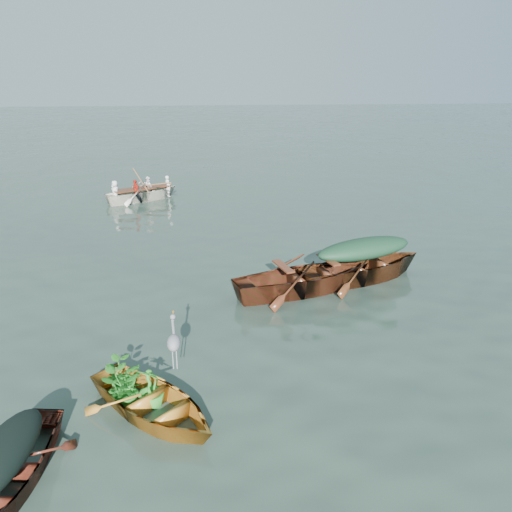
{
  "coord_description": "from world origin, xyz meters",
  "views": [
    {
      "loc": [
        -0.71,
        -10.71,
        5.12
      ],
      "look_at": [
        0.67,
        1.59,
        0.5
      ],
      "focal_mm": 35.0,
      "sensor_mm": 36.0,
      "label": 1
    }
  ],
  "objects_px": {
    "green_tarp_boat": "(362,280)",
    "heron": "(174,351)",
    "rowed_boat": "(143,201)",
    "yellow_dinghy": "(154,415)",
    "dark_covered_boat": "(9,489)",
    "open_wooden_boat": "(305,292)"
  },
  "relations": [
    {
      "from": "yellow_dinghy",
      "to": "heron",
      "type": "xyz_separation_m",
      "value": [
        0.36,
        0.42,
        0.89
      ]
    },
    {
      "from": "dark_covered_boat",
      "to": "rowed_boat",
      "type": "bearing_deg",
      "value": 98.31
    },
    {
      "from": "green_tarp_boat",
      "to": "heron",
      "type": "bearing_deg",
      "value": 115.61
    },
    {
      "from": "green_tarp_boat",
      "to": "open_wooden_boat",
      "type": "xyz_separation_m",
      "value": [
        -1.62,
        -0.55,
        0.0
      ]
    },
    {
      "from": "yellow_dinghy",
      "to": "dark_covered_boat",
      "type": "relative_size",
      "value": 0.97
    },
    {
      "from": "yellow_dinghy",
      "to": "green_tarp_boat",
      "type": "xyz_separation_m",
      "value": [
        4.95,
        4.9,
        0.0
      ]
    },
    {
      "from": "dark_covered_boat",
      "to": "green_tarp_boat",
      "type": "xyz_separation_m",
      "value": [
        6.72,
        6.18,
        0.0
      ]
    },
    {
      "from": "open_wooden_boat",
      "to": "dark_covered_boat",
      "type": "bearing_deg",
      "value": 122.39
    },
    {
      "from": "yellow_dinghy",
      "to": "open_wooden_boat",
      "type": "xyz_separation_m",
      "value": [
        3.34,
        4.35,
        0.0
      ]
    },
    {
      "from": "open_wooden_boat",
      "to": "heron",
      "type": "bearing_deg",
      "value": 127.39
    },
    {
      "from": "rowed_boat",
      "to": "heron",
      "type": "height_order",
      "value": "heron"
    },
    {
      "from": "yellow_dinghy",
      "to": "heron",
      "type": "height_order",
      "value": "heron"
    },
    {
      "from": "rowed_boat",
      "to": "heron",
      "type": "xyz_separation_m",
      "value": [
        1.9,
        -13.7,
        0.89
      ]
    },
    {
      "from": "green_tarp_boat",
      "to": "heron",
      "type": "height_order",
      "value": "heron"
    },
    {
      "from": "green_tarp_boat",
      "to": "yellow_dinghy",
      "type": "bearing_deg",
      "value": 116.04
    },
    {
      "from": "yellow_dinghy",
      "to": "dark_covered_boat",
      "type": "distance_m",
      "value": 2.18
    },
    {
      "from": "dark_covered_boat",
      "to": "open_wooden_boat",
      "type": "xyz_separation_m",
      "value": [
        5.1,
        5.64,
        0.0
      ]
    },
    {
      "from": "green_tarp_boat",
      "to": "heron",
      "type": "relative_size",
      "value": 5.4
    },
    {
      "from": "yellow_dinghy",
      "to": "dark_covered_boat",
      "type": "xyz_separation_m",
      "value": [
        -1.77,
        -1.28,
        0.0
      ]
    },
    {
      "from": "dark_covered_boat",
      "to": "rowed_boat",
      "type": "height_order",
      "value": "rowed_boat"
    },
    {
      "from": "green_tarp_boat",
      "to": "open_wooden_boat",
      "type": "height_order",
      "value": "open_wooden_boat"
    },
    {
      "from": "heron",
      "to": "dark_covered_boat",
      "type": "bearing_deg",
      "value": 174.26
    }
  ]
}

